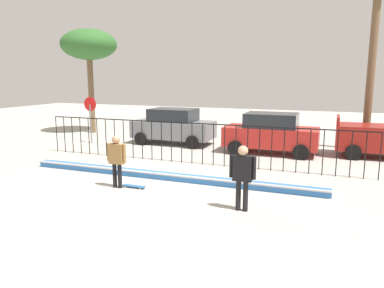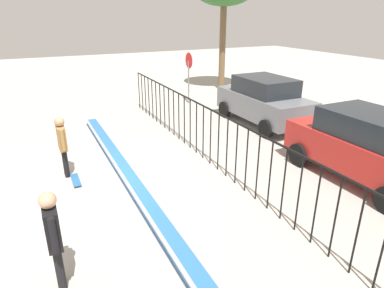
{
  "view_description": "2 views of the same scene",
  "coord_description": "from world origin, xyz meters",
  "px_view_note": "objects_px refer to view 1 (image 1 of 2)",
  "views": [
    {
      "loc": [
        5.38,
        -10.51,
        3.58
      ],
      "look_at": [
        0.62,
        1.78,
        1.14
      ],
      "focal_mm": 34.23,
      "sensor_mm": 36.0,
      "label": 1
    },
    {
      "loc": [
        8.15,
        -1.18,
        4.31
      ],
      "look_at": [
        0.57,
        2.48,
        0.99
      ],
      "focal_mm": 31.39,
      "sensor_mm": 36.0,
      "label": 2
    }
  ],
  "objects_px": {
    "skateboarder": "(117,157)",
    "stop_sign": "(90,113)",
    "parked_car_gray": "(173,126)",
    "parked_car_red": "(271,133)",
    "skateboard": "(134,186)",
    "camera_operator": "(242,172)",
    "palm_tree_short": "(89,46)"
  },
  "relations": [
    {
      "from": "skateboarder",
      "to": "stop_sign",
      "type": "bearing_deg",
      "value": 149.6
    },
    {
      "from": "parked_car_gray",
      "to": "parked_car_red",
      "type": "distance_m",
      "value": 5.31
    },
    {
      "from": "stop_sign",
      "to": "skateboarder",
      "type": "bearing_deg",
      "value": -48.42
    },
    {
      "from": "skateboard",
      "to": "camera_operator",
      "type": "height_order",
      "value": "camera_operator"
    },
    {
      "from": "skateboarder",
      "to": "palm_tree_short",
      "type": "height_order",
      "value": "palm_tree_short"
    },
    {
      "from": "camera_operator",
      "to": "stop_sign",
      "type": "height_order",
      "value": "stop_sign"
    },
    {
      "from": "camera_operator",
      "to": "parked_car_red",
      "type": "bearing_deg",
      "value": -35.67
    },
    {
      "from": "skateboard",
      "to": "palm_tree_short",
      "type": "xyz_separation_m",
      "value": [
        -8.6,
        9.62,
        5.41
      ]
    },
    {
      "from": "skateboard",
      "to": "parked_car_red",
      "type": "bearing_deg",
      "value": 43.0
    },
    {
      "from": "skateboard",
      "to": "parked_car_red",
      "type": "relative_size",
      "value": 0.19
    },
    {
      "from": "skateboarder",
      "to": "skateboard",
      "type": "height_order",
      "value": "skateboarder"
    },
    {
      "from": "parked_car_gray",
      "to": "palm_tree_short",
      "type": "xyz_separation_m",
      "value": [
        -6.57,
        1.88,
        4.49
      ]
    },
    {
      "from": "skateboarder",
      "to": "skateboard",
      "type": "xyz_separation_m",
      "value": [
        0.51,
        0.16,
        -0.97
      ]
    },
    {
      "from": "stop_sign",
      "to": "palm_tree_short",
      "type": "relative_size",
      "value": 0.38
    },
    {
      "from": "camera_operator",
      "to": "palm_tree_short",
      "type": "bearing_deg",
      "value": 10.61
    },
    {
      "from": "skateboarder",
      "to": "skateboard",
      "type": "distance_m",
      "value": 1.11
    },
    {
      "from": "camera_operator",
      "to": "parked_car_gray",
      "type": "bearing_deg",
      "value": -5.09
    },
    {
      "from": "parked_car_gray",
      "to": "palm_tree_short",
      "type": "distance_m",
      "value": 8.18
    },
    {
      "from": "camera_operator",
      "to": "stop_sign",
      "type": "relative_size",
      "value": 0.72
    },
    {
      "from": "skateboarder",
      "to": "parked_car_red",
      "type": "height_order",
      "value": "parked_car_red"
    },
    {
      "from": "camera_operator",
      "to": "parked_car_gray",
      "type": "relative_size",
      "value": 0.42
    },
    {
      "from": "stop_sign",
      "to": "palm_tree_short",
      "type": "distance_m",
      "value": 5.5
    },
    {
      "from": "skateboarder",
      "to": "palm_tree_short",
      "type": "distance_m",
      "value": 13.45
    },
    {
      "from": "camera_operator",
      "to": "parked_car_gray",
      "type": "distance_m",
      "value": 10.27
    },
    {
      "from": "skateboard",
      "to": "camera_operator",
      "type": "relative_size",
      "value": 0.45
    },
    {
      "from": "camera_operator",
      "to": "stop_sign",
      "type": "distance_m",
      "value": 12.39
    },
    {
      "from": "parked_car_gray",
      "to": "camera_operator",
      "type": "bearing_deg",
      "value": -51.53
    },
    {
      "from": "camera_operator",
      "to": "parked_car_gray",
      "type": "height_order",
      "value": "parked_car_gray"
    },
    {
      "from": "camera_operator",
      "to": "parked_car_red",
      "type": "xyz_separation_m",
      "value": [
        -0.52,
        7.89,
        -0.1
      ]
    },
    {
      "from": "parked_car_red",
      "to": "palm_tree_short",
      "type": "xyz_separation_m",
      "value": [
        -11.85,
        2.47,
        4.49
      ]
    },
    {
      "from": "skateboarder",
      "to": "camera_operator",
      "type": "distance_m",
      "value": 4.32
    },
    {
      "from": "skateboard",
      "to": "parked_car_gray",
      "type": "xyz_separation_m",
      "value": [
        -2.03,
        7.74,
        0.91
      ]
    }
  ]
}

